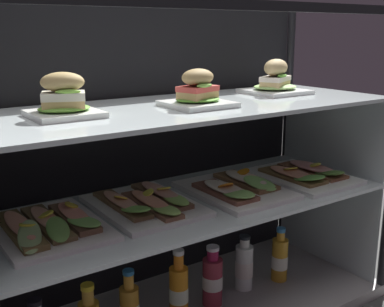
{
  "coord_description": "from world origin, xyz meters",
  "views": [
    {
      "loc": [
        -0.83,
        -1.2,
        0.95
      ],
      "look_at": [
        0.0,
        0.0,
        0.58
      ],
      "focal_mm": 45.8,
      "sensor_mm": 36.0,
      "label": 1
    }
  ],
  "objects_px": {
    "open_sandwich_tray_right_of_center": "(304,174)",
    "juice_bottle_tucked_behind": "(179,290)",
    "open_sandwich_tray_center": "(237,188)",
    "juice_bottle_back_right": "(244,266)",
    "open_sandwich_tray_near_right_corner": "(147,203)",
    "plated_roll_sandwich_near_right_corner": "(198,93)",
    "juice_bottle_back_left": "(212,280)",
    "juice_bottle_front_right_end": "(280,259)",
    "plated_roll_sandwich_far_right": "(275,81)",
    "plated_roll_sandwich_far_left": "(64,100)",
    "open_sandwich_tray_far_right": "(48,225)"
  },
  "relations": [
    {
      "from": "plated_roll_sandwich_far_right",
      "to": "juice_bottle_back_left",
      "type": "relative_size",
      "value": 0.93
    },
    {
      "from": "open_sandwich_tray_near_right_corner",
      "to": "juice_bottle_back_right",
      "type": "distance_m",
      "value": 0.5
    },
    {
      "from": "plated_roll_sandwich_far_right",
      "to": "juice_bottle_front_right_end",
      "type": "distance_m",
      "value": 0.65
    },
    {
      "from": "open_sandwich_tray_center",
      "to": "juice_bottle_front_right_end",
      "type": "xyz_separation_m",
      "value": [
        0.22,
        0.01,
        -0.32
      ]
    },
    {
      "from": "plated_roll_sandwich_near_right_corner",
      "to": "plated_roll_sandwich_far_right",
      "type": "height_order",
      "value": "plated_roll_sandwich_far_right"
    },
    {
      "from": "open_sandwich_tray_far_right",
      "to": "plated_roll_sandwich_far_left",
      "type": "bearing_deg",
      "value": 2.17
    },
    {
      "from": "plated_roll_sandwich_far_left",
      "to": "juice_bottle_front_right_end",
      "type": "bearing_deg",
      "value": -2.24
    },
    {
      "from": "juice_bottle_back_right",
      "to": "open_sandwich_tray_near_right_corner",
      "type": "bearing_deg",
      "value": 179.76
    },
    {
      "from": "juice_bottle_back_right",
      "to": "open_sandwich_tray_right_of_center",
      "type": "bearing_deg",
      "value": -13.54
    },
    {
      "from": "open_sandwich_tray_near_right_corner",
      "to": "juice_bottle_front_right_end",
      "type": "height_order",
      "value": "open_sandwich_tray_near_right_corner"
    },
    {
      "from": "open_sandwich_tray_near_right_corner",
      "to": "juice_bottle_tucked_behind",
      "type": "distance_m",
      "value": 0.33
    },
    {
      "from": "plated_roll_sandwich_far_left",
      "to": "juice_bottle_front_right_end",
      "type": "distance_m",
      "value": 1.01
    },
    {
      "from": "open_sandwich_tray_right_of_center",
      "to": "juice_bottle_front_right_end",
      "type": "height_order",
      "value": "open_sandwich_tray_right_of_center"
    },
    {
      "from": "plated_roll_sandwich_far_right",
      "to": "juice_bottle_front_right_end",
      "type": "bearing_deg",
      "value": -97.11
    },
    {
      "from": "juice_bottle_tucked_behind",
      "to": "juice_bottle_back_left",
      "type": "bearing_deg",
      "value": 0.11
    },
    {
      "from": "plated_roll_sandwich_far_left",
      "to": "plated_roll_sandwich_near_right_corner",
      "type": "relative_size",
      "value": 0.96
    },
    {
      "from": "plated_roll_sandwich_near_right_corner",
      "to": "open_sandwich_tray_right_of_center",
      "type": "bearing_deg",
      "value": -0.19
    },
    {
      "from": "plated_roll_sandwich_near_right_corner",
      "to": "open_sandwich_tray_near_right_corner",
      "type": "height_order",
      "value": "plated_roll_sandwich_near_right_corner"
    },
    {
      "from": "open_sandwich_tray_center",
      "to": "juice_bottle_back_right",
      "type": "bearing_deg",
      "value": 26.47
    },
    {
      "from": "open_sandwich_tray_far_right",
      "to": "juice_bottle_back_left",
      "type": "xyz_separation_m",
      "value": [
        0.53,
        -0.02,
        -0.31
      ]
    },
    {
      "from": "juice_bottle_back_right",
      "to": "juice_bottle_back_left",
      "type": "bearing_deg",
      "value": -172.23
    },
    {
      "from": "open_sandwich_tray_center",
      "to": "open_sandwich_tray_right_of_center",
      "type": "bearing_deg",
      "value": -3.4
    },
    {
      "from": "open_sandwich_tray_center",
      "to": "juice_bottle_back_right",
      "type": "relative_size",
      "value": 1.77
    },
    {
      "from": "open_sandwich_tray_near_right_corner",
      "to": "juice_bottle_back_left",
      "type": "relative_size",
      "value": 1.72
    },
    {
      "from": "juice_bottle_front_right_end",
      "to": "juice_bottle_tucked_behind",
      "type": "bearing_deg",
      "value": 179.18
    },
    {
      "from": "open_sandwich_tray_right_of_center",
      "to": "juice_bottle_tucked_behind",
      "type": "height_order",
      "value": "open_sandwich_tray_right_of_center"
    },
    {
      "from": "plated_roll_sandwich_far_right",
      "to": "open_sandwich_tray_right_of_center",
      "type": "bearing_deg",
      "value": -54.95
    },
    {
      "from": "plated_roll_sandwich_near_right_corner",
      "to": "juice_bottle_back_right",
      "type": "height_order",
      "value": "plated_roll_sandwich_near_right_corner"
    },
    {
      "from": "plated_roll_sandwich_near_right_corner",
      "to": "juice_bottle_back_left",
      "type": "height_order",
      "value": "plated_roll_sandwich_near_right_corner"
    },
    {
      "from": "open_sandwich_tray_far_right",
      "to": "juice_bottle_tucked_behind",
      "type": "height_order",
      "value": "open_sandwich_tray_far_right"
    },
    {
      "from": "plated_roll_sandwich_far_left",
      "to": "plated_roll_sandwich_far_right",
      "type": "xyz_separation_m",
      "value": [
        0.78,
        0.04,
        0.0
      ]
    },
    {
      "from": "open_sandwich_tray_right_of_center",
      "to": "plated_roll_sandwich_near_right_corner",
      "type": "bearing_deg",
      "value": 179.81
    },
    {
      "from": "juice_bottle_tucked_behind",
      "to": "juice_bottle_front_right_end",
      "type": "height_order",
      "value": "juice_bottle_tucked_behind"
    },
    {
      "from": "plated_roll_sandwich_far_right",
      "to": "open_sandwich_tray_far_right",
      "type": "xyz_separation_m",
      "value": [
        -0.85,
        -0.04,
        -0.33
      ]
    },
    {
      "from": "open_sandwich_tray_center",
      "to": "juice_bottle_front_right_end",
      "type": "relative_size",
      "value": 1.74
    },
    {
      "from": "open_sandwich_tray_right_of_center",
      "to": "juice_bottle_front_right_end",
      "type": "bearing_deg",
      "value": 161.08
    },
    {
      "from": "open_sandwich_tray_far_right",
      "to": "open_sandwich_tray_right_of_center",
      "type": "height_order",
      "value": "open_sandwich_tray_far_right"
    },
    {
      "from": "plated_roll_sandwich_near_right_corner",
      "to": "open_sandwich_tray_center",
      "type": "distance_m",
      "value": 0.37
    },
    {
      "from": "plated_roll_sandwich_far_right",
      "to": "juice_bottle_front_right_end",
      "type": "xyz_separation_m",
      "value": [
        -0.01,
        -0.07,
        -0.65
      ]
    },
    {
      "from": "open_sandwich_tray_far_right",
      "to": "open_sandwich_tray_center",
      "type": "distance_m",
      "value": 0.62
    },
    {
      "from": "juice_bottle_back_right",
      "to": "juice_bottle_front_right_end",
      "type": "xyz_separation_m",
      "value": [
        0.15,
        -0.03,
        -0.0
      ]
    },
    {
      "from": "plated_roll_sandwich_far_right",
      "to": "plated_roll_sandwich_near_right_corner",
      "type": "bearing_deg",
      "value": -166.67
    },
    {
      "from": "open_sandwich_tray_far_right",
      "to": "juice_bottle_back_right",
      "type": "height_order",
      "value": "open_sandwich_tray_far_right"
    },
    {
      "from": "plated_roll_sandwich_far_left",
      "to": "juice_bottle_back_right",
      "type": "distance_m",
      "value": 0.9
    },
    {
      "from": "plated_roll_sandwich_far_left",
      "to": "open_sandwich_tray_center",
      "type": "height_order",
      "value": "plated_roll_sandwich_far_left"
    },
    {
      "from": "open_sandwich_tray_far_right",
      "to": "juice_bottle_back_right",
      "type": "distance_m",
      "value": 0.76
    },
    {
      "from": "open_sandwich_tray_near_right_corner",
      "to": "open_sandwich_tray_center",
      "type": "relative_size",
      "value": 1.02
    },
    {
      "from": "juice_bottle_tucked_behind",
      "to": "plated_roll_sandwich_far_right",
      "type": "bearing_deg",
      "value": 8.06
    },
    {
      "from": "open_sandwich_tray_center",
      "to": "juice_bottle_back_right",
      "type": "height_order",
      "value": "open_sandwich_tray_center"
    },
    {
      "from": "plated_roll_sandwich_far_right",
      "to": "juice_bottle_back_left",
      "type": "distance_m",
      "value": 0.72
    }
  ]
}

